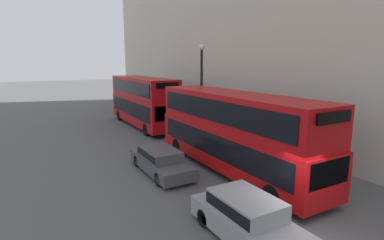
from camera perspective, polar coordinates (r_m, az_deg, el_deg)
ground_plane at (r=11.40m, az=20.01°, el=-19.69°), size 200.00×200.00×0.00m
bus_leading at (r=15.67m, az=7.85°, el=-1.68°), size 2.59×11.48×4.16m
bus_second_in_queue at (r=27.34m, az=-9.35°, el=3.87°), size 2.59×10.73×4.39m
car_dark_sedan at (r=10.31m, az=10.39°, el=-17.73°), size 1.79×4.30×1.47m
car_hatchback at (r=15.83m, az=-6.01°, el=-7.58°), size 1.75×4.69×1.28m
street_lamp at (r=22.19m, az=1.82°, el=7.25°), size 0.44×0.44×7.00m
pedestrian at (r=27.74m, az=-4.80°, el=0.64°), size 0.36×0.36×1.69m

